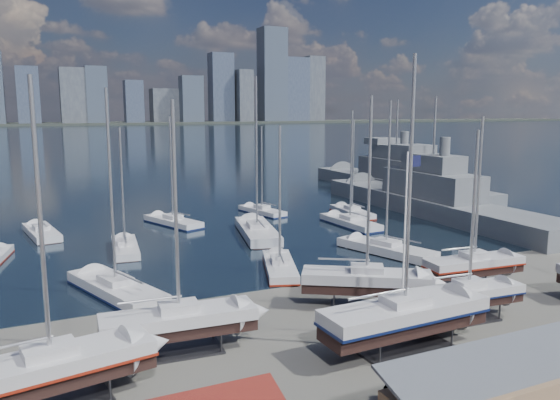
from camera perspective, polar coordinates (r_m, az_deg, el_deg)
name	(u,v)px	position (r m, az deg, el deg)	size (l,w,h in m)	color
ground	(347,330)	(37.76, 7.05, -13.37)	(1400.00, 1400.00, 0.00)	#605E59
water	(63,136)	(340.31, -21.76, 6.21)	(1400.00, 600.00, 0.40)	#182538
far_shore	(47,124)	(599.92, -23.20, 7.31)	(1400.00, 80.00, 2.20)	#2D332D
skyline	(36,85)	(593.85, -24.18, 10.91)	(639.14, 43.80, 107.69)	#475166
sailboat_cradle_1	(51,368)	(30.07, -22.80, -15.90)	(10.33, 4.50, 16.14)	#2D2D33
sailboat_cradle_2	(179,321)	(34.10, -10.49, -12.33)	(9.39, 3.18, 15.16)	#2D2D33
sailboat_cradle_3	(405,316)	(34.87, 12.91, -11.69)	(11.15, 3.47, 17.72)	#2D2D33
sailboat_cradle_4	(367,280)	(41.44, 9.04, -8.30)	(9.51, 7.28, 15.59)	#2D2D33
sailboat_cradle_5	(469,294)	(40.63, 19.11, -9.26)	(8.21, 2.83, 13.27)	#2D2D33
sailboat_cradle_6	(474,264)	(48.08, 19.61, -6.36)	(8.79, 3.14, 14.08)	#2D2D33
sailboat_moored_2	(42,234)	(69.53, -23.64, -3.25)	(4.18, 9.99, 14.63)	black
sailboat_moored_3	(116,291)	(45.90, -16.76, -9.12)	(6.70, 11.79, 17.00)	black
sailboat_moored_4	(125,249)	(59.13, -15.87, -4.93)	(3.46, 9.15, 13.48)	black
sailboat_moored_5	(173,223)	(71.21, -11.11, -2.36)	(5.97, 9.99, 14.45)	black
sailboat_moored_6	(280,268)	(50.19, -0.02, -7.12)	(5.50, 9.58, 13.83)	black
sailboat_moored_7	(257,234)	(63.84, -2.41, -3.52)	(6.25, 13.18, 19.20)	black
sailboat_moored_8	(262,212)	(77.46, -1.89, -1.24)	(4.34, 8.99, 12.96)	black
sailboat_moored_9	(386,251)	(57.14, 11.00, -5.23)	(6.11, 11.18, 16.26)	black
sailboat_moored_10	(350,224)	(69.84, 7.33, -2.49)	(3.37, 10.30, 15.21)	black
sailboat_moored_11	(352,213)	(77.14, 7.53, -1.37)	(3.36, 9.47, 13.88)	black
naval_ship_east	(431,203)	(79.96, 15.49, -0.26)	(7.81, 45.05, 18.05)	slate
naval_ship_west	(395,183)	(100.29, 11.91, 1.77)	(7.14, 44.52, 18.01)	slate
car_b	(425,392)	(29.75, 14.94, -18.82)	(1.36, 3.91, 1.29)	gray
car_c	(543,362)	(34.96, 25.75, -15.04)	(2.15, 4.66, 1.29)	gray
car_d	(520,396)	(30.54, 23.83, -18.23)	(2.23, 5.50, 1.60)	gray
flagpole	(406,233)	(35.32, 13.01, -3.33)	(1.06, 0.12, 12.03)	white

